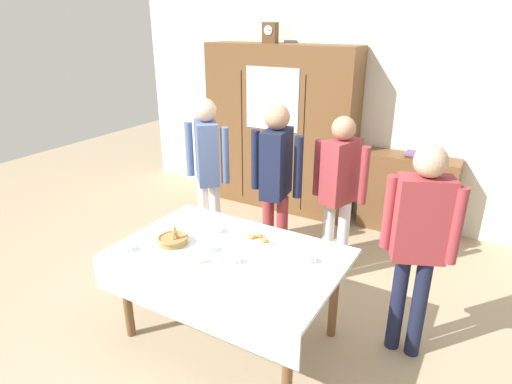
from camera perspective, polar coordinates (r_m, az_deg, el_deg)
The scene contains 21 objects.
ground_plane at distance 3.83m, azimuth -1.57°, elevation -16.61°, with size 12.00×12.00×0.00m, color tan.
back_wall at distance 5.52m, azimuth 13.13°, elevation 10.56°, with size 6.40×0.10×2.70m, color silver.
dining_table at distance 3.29m, azimuth -3.88°, elevation -9.72°, with size 1.68×1.10×0.76m.
wall_cabinet at distance 5.65m, azimuth 3.15°, elevation 8.28°, with size 1.99×0.46×2.11m.
mantel_clock at distance 5.57m, azimuth 1.88°, elevation 20.32°, with size 0.18×0.11×0.24m.
bookshelf_low at distance 5.36m, azimuth 19.34°, elevation -0.31°, with size 1.05×0.35×0.94m.
book_stack at distance 5.21m, azimuth 20.01°, elevation 4.72°, with size 0.16×0.22×0.04m.
tea_cup_far_left at distance 3.55m, azimuth -5.38°, elevation -4.98°, with size 0.13×0.13×0.06m.
tea_cup_near_left at distance 3.14m, azimuth -7.67°, elevation -8.82°, with size 0.13×0.13×0.06m.
tea_cup_mid_right at distance 3.12m, azimuth -3.12°, elevation -8.94°, with size 0.13×0.13×0.06m.
tea_cup_far_right at distance 3.41m, azimuth -16.90°, elevation -7.09°, with size 0.13×0.13×0.06m.
tea_cup_near_right at distance 3.14m, azimuth 6.94°, elevation -8.84°, with size 0.13×0.13×0.06m.
tea_cup_mid_left at distance 3.27m, azimuth -6.32°, elevation -7.45°, with size 0.13×0.13×0.06m.
bread_basket at distance 3.42m, azimuth -10.91°, elevation -6.19°, with size 0.24×0.24×0.16m.
pastry_plate at distance 3.40m, azimuth 0.17°, elevation -6.40°, with size 0.28×0.28×0.05m.
spoon_near_left at distance 3.34m, azimuth 5.05°, elevation -7.24°, with size 0.12×0.02×0.01m.
spoon_near_right at distance 3.30m, azimuth 9.68°, elevation -7.90°, with size 0.12×0.02×0.01m.
person_behind_table_left at distance 3.20m, azimuth 20.76°, elevation -5.28°, with size 0.52×0.33×1.64m.
person_near_right_end at distance 4.06m, azimuth 10.98°, elevation 1.09°, with size 0.52×0.40×1.60m.
person_behind_table_right at distance 3.99m, azimuth 2.66°, elevation 2.18°, with size 0.52×0.38×1.70m.
person_by_cabinet at distance 4.38m, azimuth -6.46°, elevation 3.75°, with size 0.52×0.40×1.68m.
Camera 1 is at (1.60, -2.54, 2.38)m, focal length 30.25 mm.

